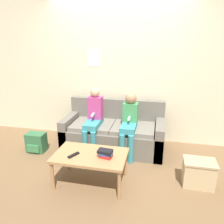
# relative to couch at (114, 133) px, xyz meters

# --- Properties ---
(ground_plane) EXTENTS (10.00, 10.00, 0.00)m
(ground_plane) POSITION_rel_couch_xyz_m (0.00, -0.51, -0.28)
(ground_plane) COLOR brown
(wall_back) EXTENTS (8.00, 0.06, 2.60)m
(wall_back) POSITION_rel_couch_xyz_m (-0.00, 0.48, 1.02)
(wall_back) COLOR beige
(wall_back) RESTS_ON ground_plane
(couch) EXTENTS (1.72, 0.78, 0.83)m
(couch) POSITION_rel_couch_xyz_m (0.00, 0.00, 0.00)
(couch) COLOR #6B665B
(couch) RESTS_ON ground_plane
(coffee_table) EXTENTS (0.94, 0.58, 0.42)m
(coffee_table) POSITION_rel_couch_xyz_m (-0.09, -1.06, 0.10)
(coffee_table) COLOR #AD7F51
(coffee_table) RESTS_ON ground_plane
(person_left) EXTENTS (0.24, 0.54, 1.09)m
(person_left) POSITION_rel_couch_xyz_m (-0.31, -0.19, 0.32)
(person_left) COLOR teal
(person_left) RESTS_ON ground_plane
(person_right) EXTENTS (0.24, 0.54, 1.04)m
(person_right) POSITION_rel_couch_xyz_m (0.30, -0.19, 0.31)
(person_right) COLOR teal
(person_right) RESTS_ON ground_plane
(tv_remote) EXTENTS (0.11, 0.17, 0.02)m
(tv_remote) POSITION_rel_couch_xyz_m (-0.28, -1.15, 0.15)
(tv_remote) COLOR black
(tv_remote) RESTS_ON coffee_table
(book_stack) EXTENTS (0.20, 0.14, 0.10)m
(book_stack) POSITION_rel_couch_xyz_m (0.13, -1.09, 0.19)
(book_stack) COLOR red
(book_stack) RESTS_ON coffee_table
(storage_box) EXTENTS (0.41, 0.28, 0.36)m
(storage_box) POSITION_rel_couch_xyz_m (1.31, -0.82, -0.10)
(storage_box) COLOR #CCB284
(storage_box) RESTS_ON ground_plane
(backpack) EXTENTS (0.31, 0.24, 0.33)m
(backpack) POSITION_rel_couch_xyz_m (-1.27, -0.43, -0.12)
(backpack) COLOR #336B42
(backpack) RESTS_ON ground_plane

